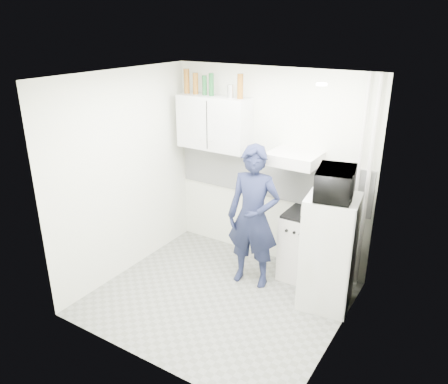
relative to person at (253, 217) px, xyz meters
The scene contains 23 objects.
floor 1.06m from the person, 105.25° to the right, with size 2.80×2.80×0.00m, color slate.
ceiling 1.80m from the person, 105.25° to the right, with size 2.80×2.80×0.00m, color white.
wall_back 0.82m from the person, 102.05° to the left, with size 2.80×2.80×0.00m, color white.
wall_left 1.69m from the person, 160.50° to the right, with size 2.60×2.60×0.00m, color white.
wall_right 1.42m from the person, 23.70° to the right, with size 2.60×2.60×0.00m, color white.
person is the anchor object (origin of this frame).
stove 0.83m from the person, 40.98° to the left, with size 0.54×0.54×0.87m, color silver.
fridge 0.98m from the person, ahead, with size 0.56×0.56×1.35m, color silver.
stove_top 0.69m from the person, 40.98° to the left, with size 0.52×0.52×0.03m, color black.
saucepan 0.67m from the person, 34.96° to the left, with size 0.18×0.18×0.10m, color silver.
microwave 1.13m from the person, ahead, with size 0.38×0.57×0.31m, color black.
bottle_a 2.05m from the person, 158.52° to the left, with size 0.08×0.08×0.32m, color brown.
bottle_b 1.95m from the person, 156.19° to the left, with size 0.07×0.07×0.28m, color brown.
bottle_c 1.85m from the person, 153.35° to the left, with size 0.06×0.06×0.25m, color #144C1E.
bottle_d 1.81m from the person, 150.79° to the left, with size 0.07×0.07×0.29m, color #144C1E.
canister_b 1.62m from the person, 141.04° to the left, with size 0.09×0.09×0.16m, color silver.
bottle_e 1.63m from the person, 134.15° to the left, with size 0.08×0.08×0.31m, color brown.
upper_cabinet 1.41m from the person, 149.68° to the left, with size 1.00×0.35×0.70m, color silver.
range_hood 0.87m from the person, 56.35° to the left, with size 0.60×0.50×0.14m, color silver.
backsplash 0.77m from the person, 102.31° to the left, with size 2.74×0.03×0.60m, color white.
pipe_a 1.37m from the person, 28.37° to the left, with size 0.05×0.05×2.60m, color silver.
pipe_b 1.27m from the person, 31.08° to the left, with size 0.04×0.04×2.60m, color silver.
ceiling_spot_fixture 1.91m from the person, 22.31° to the right, with size 0.10×0.10×0.02m, color white.
Camera 1 is at (2.40, -3.71, 3.10)m, focal length 35.00 mm.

